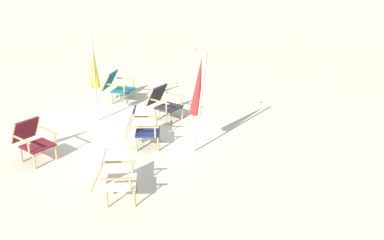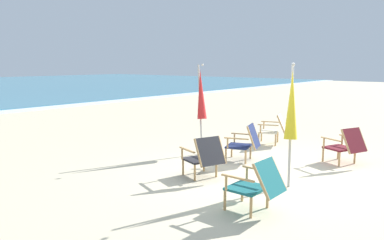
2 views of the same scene
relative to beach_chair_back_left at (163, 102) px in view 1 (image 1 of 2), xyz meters
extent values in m
plane|color=beige|center=(0.95, -0.66, -0.42)|extent=(80.00, 80.00, 0.00)
cube|color=#28282D|center=(0.06, 0.15, -0.10)|extent=(0.65, 0.63, 0.04)
cube|color=#28282D|center=(-0.07, -0.18, 0.13)|extent=(0.56, 0.42, 0.48)
cylinder|color=tan|center=(-0.09, 0.44, -0.26)|extent=(0.04, 0.04, 0.32)
cylinder|color=tan|center=(0.35, 0.28, -0.26)|extent=(0.04, 0.04, 0.32)
cylinder|color=tan|center=(-0.24, 0.03, -0.26)|extent=(0.04, 0.04, 0.32)
cylinder|color=tan|center=(0.20, -0.13, -0.26)|extent=(0.04, 0.04, 0.32)
cube|color=tan|center=(-0.21, 0.23, 0.12)|extent=(0.21, 0.51, 0.02)
cylinder|color=tan|center=(-0.15, 0.41, 0.01)|extent=(0.04, 0.04, 0.22)
cube|color=tan|center=(0.31, 0.04, 0.12)|extent=(0.21, 0.51, 0.02)
cylinder|color=tan|center=(0.38, 0.22, 0.01)|extent=(0.04, 0.04, 0.22)
cylinder|color=tan|center=(-0.31, -0.10, 0.13)|extent=(0.13, 0.27, 0.48)
cylinder|color=tan|center=(0.17, -0.27, 0.13)|extent=(0.13, 0.27, 0.48)
cube|color=#19234C|center=(1.49, 0.21, -0.10)|extent=(0.64, 0.62, 0.04)
cube|color=#19234C|center=(1.59, -0.10, 0.14)|extent=(0.54, 0.36, 0.50)
cylinder|color=tan|center=(1.20, 0.34, -0.26)|extent=(0.04, 0.04, 0.32)
cylinder|color=tan|center=(1.65, 0.49, -0.26)|extent=(0.04, 0.04, 0.32)
cylinder|color=tan|center=(1.34, -0.07, -0.26)|extent=(0.04, 0.04, 0.32)
cylinder|color=tan|center=(1.78, 0.08, -0.26)|extent=(0.04, 0.04, 0.32)
cube|color=tan|center=(1.23, 0.11, 0.12)|extent=(0.20, 0.51, 0.02)
cylinder|color=tan|center=(1.17, 0.28, 0.01)|extent=(0.04, 0.04, 0.22)
cube|color=tan|center=(1.76, 0.28, 0.12)|extent=(0.20, 0.51, 0.02)
cylinder|color=tan|center=(1.70, 0.46, 0.01)|extent=(0.04, 0.04, 0.22)
cylinder|color=tan|center=(1.35, -0.18, 0.14)|extent=(0.11, 0.22, 0.50)
cylinder|color=tan|center=(1.84, -0.02, 0.14)|extent=(0.11, 0.22, 0.50)
cube|color=beige|center=(3.48, 0.55, -0.10)|extent=(0.65, 0.63, 0.04)
cube|color=beige|center=(3.60, 0.22, 0.13)|extent=(0.55, 0.40, 0.49)
cylinder|color=tan|center=(3.18, 0.67, -0.26)|extent=(0.04, 0.04, 0.32)
cylinder|color=tan|center=(3.62, 0.83, -0.26)|extent=(0.04, 0.04, 0.32)
cylinder|color=tan|center=(3.33, 0.27, -0.26)|extent=(0.04, 0.04, 0.32)
cylinder|color=tan|center=(3.77, 0.43, -0.26)|extent=(0.04, 0.04, 0.32)
cube|color=tan|center=(3.22, 0.43, 0.12)|extent=(0.22, 0.51, 0.02)
cylinder|color=tan|center=(3.15, 0.61, 0.01)|extent=(0.04, 0.04, 0.22)
cube|color=tan|center=(3.74, 0.63, 0.12)|extent=(0.22, 0.51, 0.02)
cylinder|color=tan|center=(3.68, 0.80, 0.01)|extent=(0.04, 0.04, 0.22)
cylinder|color=tan|center=(3.36, 0.14, 0.13)|extent=(0.12, 0.25, 0.49)
cylinder|color=tan|center=(3.83, 0.31, 0.13)|extent=(0.12, 0.25, 0.49)
cube|color=maroon|center=(2.70, -1.54, -0.10)|extent=(0.66, 0.64, 0.04)
cube|color=maroon|center=(2.56, -1.87, 0.13)|extent=(0.56, 0.44, 0.48)
cylinder|color=tan|center=(2.56, -1.25, -0.26)|extent=(0.04, 0.04, 0.32)
cylinder|color=tan|center=(2.99, -1.43, -0.26)|extent=(0.04, 0.04, 0.32)
cylinder|color=tan|center=(2.40, -1.65, -0.26)|extent=(0.04, 0.04, 0.32)
cylinder|color=tan|center=(2.83, -1.83, -0.26)|extent=(0.04, 0.04, 0.32)
cube|color=tan|center=(2.43, -1.45, 0.12)|extent=(0.23, 0.50, 0.02)
cylinder|color=tan|center=(2.50, -1.28, 0.01)|extent=(0.04, 0.04, 0.22)
cube|color=tan|center=(2.95, -1.66, 0.12)|extent=(0.23, 0.50, 0.02)
cylinder|color=tan|center=(3.02, -1.49, 0.01)|extent=(0.04, 0.04, 0.22)
cylinder|color=tan|center=(2.32, -1.78, 0.13)|extent=(0.14, 0.27, 0.48)
cylinder|color=tan|center=(2.80, -1.97, 0.13)|extent=(0.14, 0.27, 0.48)
cube|color=#196066|center=(-0.78, -1.38, -0.10)|extent=(0.52, 0.48, 0.04)
cube|color=#196066|center=(-0.78, -1.75, 0.12)|extent=(0.49, 0.29, 0.47)
cylinder|color=tan|center=(-1.02, -1.16, -0.26)|extent=(0.04, 0.04, 0.32)
cylinder|color=tan|center=(-0.55, -1.16, -0.26)|extent=(0.04, 0.04, 0.32)
cylinder|color=tan|center=(-1.01, -1.60, -0.26)|extent=(0.04, 0.04, 0.32)
cylinder|color=tan|center=(-0.55, -1.59, -0.26)|extent=(0.04, 0.04, 0.32)
cube|color=tan|center=(-1.06, -1.40, 0.12)|extent=(0.04, 0.53, 0.02)
cylinder|color=tan|center=(-1.06, -1.21, 0.01)|extent=(0.04, 0.04, 0.22)
cube|color=tan|center=(-0.50, -1.40, 0.12)|extent=(0.04, 0.53, 0.02)
cylinder|color=tan|center=(-0.50, -1.21, 0.01)|extent=(0.04, 0.04, 0.22)
cylinder|color=tan|center=(-1.03, -1.75, 0.12)|extent=(0.04, 0.29, 0.47)
cylinder|color=tan|center=(-0.53, -1.75, 0.12)|extent=(0.04, 0.29, 0.47)
cylinder|color=#B7B2A8|center=(0.65, -1.36, 0.62)|extent=(0.28, 0.17, 2.09)
cone|color=yellow|center=(0.61, -1.38, 0.98)|extent=(0.41, 0.35, 1.17)
sphere|color=#B7B2A8|center=(0.54, -1.42, 1.66)|extent=(0.06, 0.06, 0.06)
cylinder|color=#B7B2A8|center=(1.55, 1.33, 0.61)|extent=(0.27, 0.34, 2.08)
cone|color=red|center=(1.52, 1.28, 0.97)|extent=(0.42, 0.46, 1.18)
sphere|color=#B7B2A8|center=(1.45, 1.19, 1.65)|extent=(0.06, 0.06, 0.06)
camera|label=1|loc=(9.19, 3.45, 3.59)|focal=42.00mm
camera|label=2|loc=(-5.28, -4.08, 1.68)|focal=35.00mm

